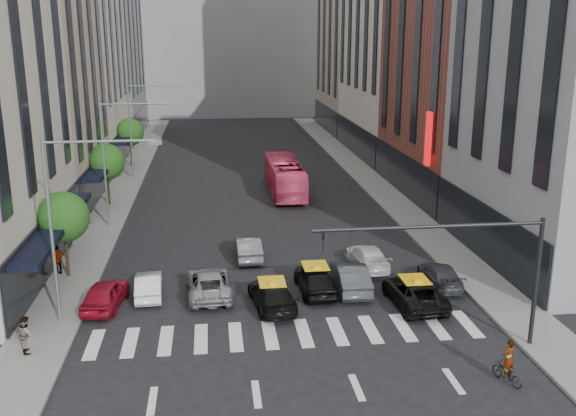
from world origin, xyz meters
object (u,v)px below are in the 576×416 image
object	(u,v)px
taxi_center	(315,279)
bus	(285,176)
streetlamp_far	(140,117)
pedestrian_far	(58,260)
streetlamp_mid	(117,146)
pedestrian_near	(26,334)
streetlamp_near	(70,205)
car_red	(105,294)
motorcycle	(507,373)
taxi_left	(272,295)
car_white_front	(149,285)

from	to	relation	value
taxi_center	bus	distance (m)	22.28
streetlamp_far	pedestrian_far	bearing A→B (deg)	-95.29
streetlamp_mid	streetlamp_far	world-z (taller)	same
taxi_center	pedestrian_near	size ratio (longest dim) A/B	2.65
streetlamp_near	pedestrian_near	distance (m)	6.06
car_red	motorcycle	bearing A→B (deg)	158.69
taxi_left	pedestrian_near	xyz separation A→B (m)	(-11.08, -3.75, 0.30)
motorcycle	pedestrian_near	xyz separation A→B (m)	(-19.74, 4.71, 0.57)
streetlamp_far	pedestrian_near	xyz separation A→B (m)	(-1.64, -35.14, -4.92)
streetlamp_mid	motorcycle	distance (m)	30.44
taxi_center	pedestrian_far	size ratio (longest dim) A/B	2.48
car_red	pedestrian_near	distance (m)	5.45
car_white_front	streetlamp_far	bearing A→B (deg)	-87.69
taxi_center	car_red	bearing A→B (deg)	1.14
streetlamp_mid	taxi_center	world-z (taller)	streetlamp_mid
streetlamp_mid	car_red	world-z (taller)	streetlamp_mid
streetlamp_mid	pedestrian_far	xyz separation A→B (m)	(-2.37, -9.65, -4.86)
bus	motorcycle	size ratio (longest dim) A/B	7.05
streetlamp_far	car_red	xyz separation A→B (m)	(0.96, -30.36, -5.19)
car_white_front	taxi_left	distance (m)	6.77
bus	pedestrian_far	distance (m)	23.72
streetlamp_near	bus	bearing A→B (deg)	62.34
streetlamp_near	car_white_front	size ratio (longest dim) A/B	2.33
streetlamp_mid	motorcycle	bearing A→B (deg)	-52.79
pedestrian_near	streetlamp_near	bearing A→B (deg)	-46.24
streetlamp_near	pedestrian_far	world-z (taller)	streetlamp_near
car_red	motorcycle	distance (m)	19.59
car_white_front	motorcycle	size ratio (longest dim) A/B	2.47
car_white_front	bus	size ratio (longest dim) A/B	0.35
streetlamp_far	streetlamp_mid	bearing A→B (deg)	-90.00
streetlamp_mid	motorcycle	world-z (taller)	streetlamp_mid
pedestrian_near	pedestrian_far	bearing A→B (deg)	-14.23
streetlamp_near	pedestrian_far	size ratio (longest dim) A/B	5.05
pedestrian_far	streetlamp_far	bearing A→B (deg)	-137.16
streetlamp_mid	taxi_left	distance (m)	18.79
taxi_center	car_white_front	bearing A→B (deg)	-5.61
streetlamp_near	car_red	bearing A→B (deg)	59.56
taxi_center	motorcycle	world-z (taller)	taxi_center
streetlamp_far	car_white_front	distance (m)	29.81
car_white_front	taxi_left	bearing A→B (deg)	157.41
pedestrian_far	car_white_front	bearing A→B (deg)	105.02
pedestrian_far	car_red	bearing A→B (deg)	83.50
pedestrian_near	taxi_left	bearing A→B (deg)	-89.95
car_red	taxi_left	bearing A→B (deg)	-179.25
streetlamp_mid	taxi_left	size ratio (longest dim) A/B	1.91
bus	taxi_center	bearing A→B (deg)	87.59
streetlamp_mid	bus	bearing A→B (deg)	33.56
taxi_left	bus	size ratio (longest dim) A/B	0.43
streetlamp_mid	taxi_center	size ratio (longest dim) A/B	2.03
streetlamp_far	pedestrian_near	world-z (taller)	streetlamp_far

